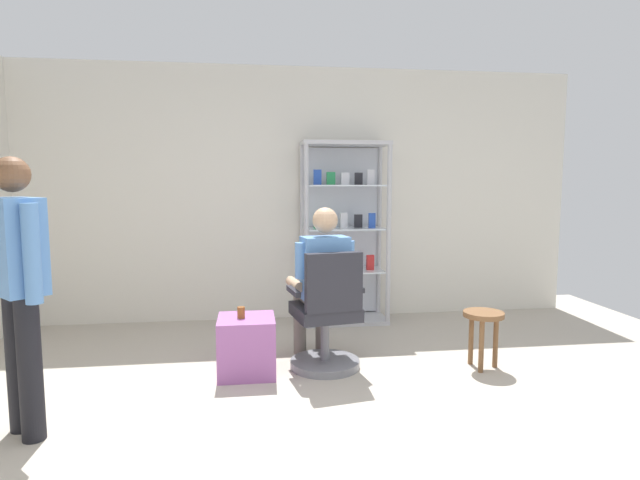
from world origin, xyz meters
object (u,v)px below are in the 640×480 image
Objects in this scene: seated_shopkeeper at (321,278)px; tea_glass at (241,312)px; standing_customer at (18,279)px; office_chair at (327,321)px; display_cabinet_main at (343,231)px; storage_crate at (247,346)px; wooden_stool at (483,324)px.

seated_shopkeeper is 0.70m from tea_glass.
standing_customer is (-1.88, -0.98, 0.22)m from seated_shopkeeper.
standing_customer is (-1.91, -0.82, 0.54)m from office_chair.
display_cabinet_main is at bearing 54.20° from tea_glass.
tea_glass is 1.54m from standing_customer.
office_chair is at bearing -80.09° from seated_shopkeeper.
display_cabinet_main is at bearing 74.97° from office_chair.
display_cabinet_main is at bearing 44.60° from standing_customer.
storage_crate is at bearing -125.01° from display_cabinet_main.
seated_shopkeeper is 2.88× the size of storage_crate.
seated_shopkeeper is at bearing 15.67° from storage_crate.
wooden_stool is at bearing -3.25° from tea_glass.
display_cabinet_main is at bearing 54.99° from storage_crate.
standing_customer is 3.54× the size of wooden_stool.
office_chair is 2.14× the size of storage_crate.
wooden_stool is (1.91, -0.11, -0.13)m from tea_glass.
seated_shopkeeper reaches higher than storage_crate.
wooden_stool is (1.87, -0.12, 0.14)m from storage_crate.
seated_shopkeeper reaches higher than office_chair.
display_cabinet_main is 4.13× the size of wooden_stool.
tea_glass is (-0.67, -0.02, 0.10)m from office_chair.
tea_glass is 0.19× the size of wooden_stool.
seated_shopkeeper is at bearing 99.91° from office_chair.
office_chair is at bearing 0.80° from storage_crate.
standing_customer is (-2.30, -2.27, -0.03)m from display_cabinet_main.
office_chair is 2.09× the size of wooden_stool.
office_chair is at bearing -105.03° from display_cabinet_main.
display_cabinet_main is 1.47× the size of seated_shopkeeper.
display_cabinet_main reaches higher than office_chair.
standing_customer is at bearing -152.53° from seated_shopkeeper.
tea_glass reaches higher than storage_crate.
seated_shopkeeper is at bearing 27.47° from standing_customer.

